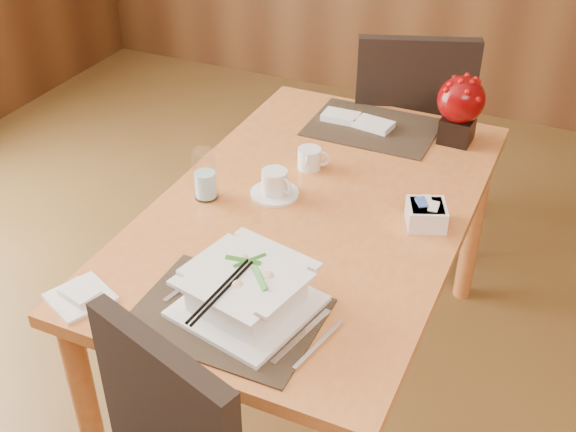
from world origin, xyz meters
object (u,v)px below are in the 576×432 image
at_px(coffee_cup, 275,185).
at_px(sugar_caddy, 426,215).
at_px(soup_setting, 247,292).
at_px(water_glass, 205,175).
at_px(berry_decor, 460,106).
at_px(dining_table, 313,230).
at_px(bread_plate, 80,297).
at_px(far_chair, 408,131).
at_px(creamer_jug, 309,158).

xyz_separation_m(coffee_cup, sugar_caddy, (0.47, 0.04, -0.00)).
xyz_separation_m(soup_setting, sugar_caddy, (0.30, 0.55, -0.03)).
relative_size(water_glass, berry_decor, 0.69).
distance_m(dining_table, water_glass, 0.38).
bearing_deg(sugar_caddy, bread_plate, -135.93).
height_order(berry_decor, bread_plate, berry_decor).
relative_size(coffee_cup, water_glass, 0.92).
distance_m(dining_table, berry_decor, 0.69).
bearing_deg(berry_decor, sugar_caddy, -85.63).
distance_m(sugar_caddy, bread_plate, 0.98).
bearing_deg(sugar_caddy, dining_table, -173.64).
bearing_deg(dining_table, far_chair, 87.68).
xyz_separation_m(coffee_cup, far_chair, (0.17, 0.92, -0.22)).
bearing_deg(creamer_jug, bread_plate, -123.02).
distance_m(sugar_caddy, berry_decor, 0.55).
relative_size(water_glass, far_chair, 0.16).
distance_m(coffee_cup, sugar_caddy, 0.47).
relative_size(dining_table, berry_decor, 6.30).
distance_m(soup_setting, bread_plate, 0.43).
distance_m(soup_setting, far_chair, 1.45).
relative_size(coffee_cup, far_chair, 0.15).
bearing_deg(water_glass, soup_setting, -49.43).
distance_m(dining_table, bread_plate, 0.75).
relative_size(dining_table, far_chair, 1.48).
bearing_deg(bread_plate, sugar_caddy, 44.07).
bearing_deg(sugar_caddy, water_glass, -168.10).
height_order(coffee_cup, bread_plate, coffee_cup).
height_order(creamer_jug, bread_plate, creamer_jug).
bearing_deg(soup_setting, berry_decor, 89.04).
bearing_deg(water_glass, coffee_cup, 28.35).
xyz_separation_m(berry_decor, bread_plate, (-0.66, -1.22, -0.13)).
relative_size(sugar_caddy, bread_plate, 0.77).
height_order(soup_setting, water_glass, water_glass).
relative_size(berry_decor, bread_plate, 1.67).
height_order(coffee_cup, berry_decor, berry_decor).
relative_size(soup_setting, sugar_caddy, 3.25).
height_order(water_glass, berry_decor, berry_decor).
xyz_separation_m(soup_setting, berry_decor, (0.26, 1.09, 0.07)).
relative_size(sugar_caddy, far_chair, 0.11).
bearing_deg(sugar_caddy, creamer_jug, 160.04).
height_order(sugar_caddy, far_chair, far_chair).
bearing_deg(far_chair, dining_table, 67.78).
height_order(coffee_cup, water_glass, water_glass).
relative_size(water_glass, creamer_jug, 1.66).
relative_size(creamer_jug, bread_plate, 0.69).
relative_size(soup_setting, far_chair, 0.35).
bearing_deg(bread_plate, coffee_cup, 69.69).
bearing_deg(bread_plate, water_glass, 84.34).
relative_size(water_glass, bread_plate, 1.15).
xyz_separation_m(creamer_jug, bread_plate, (-0.27, -0.84, -0.03)).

